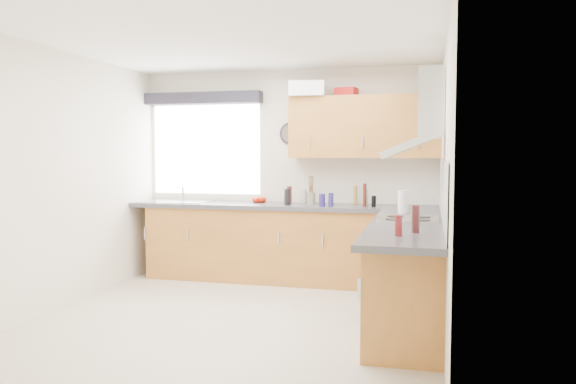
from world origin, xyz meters
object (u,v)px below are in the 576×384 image
(oven, at_px, (408,273))
(upper_cabinets, at_px, (364,127))
(washing_machine, at_px, (214,245))
(extractor_hood, at_px, (421,123))

(oven, relative_size, upper_cabinets, 0.50)
(oven, distance_m, washing_machine, 2.64)
(extractor_hood, xyz_separation_m, upper_cabinets, (-0.65, 1.33, 0.03))
(washing_machine, bearing_deg, extractor_hood, -29.15)
(extractor_hood, bearing_deg, oven, 180.00)
(oven, height_order, washing_machine, oven)
(extractor_hood, height_order, washing_machine, extractor_hood)
(extractor_hood, relative_size, upper_cabinets, 0.46)
(upper_cabinets, bearing_deg, washing_machine, -176.64)
(upper_cabinets, xyz_separation_m, washing_machine, (-1.79, -0.10, -1.41))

